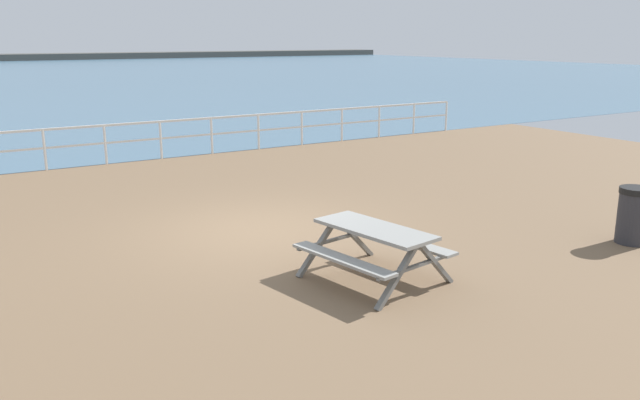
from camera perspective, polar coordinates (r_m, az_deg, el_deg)
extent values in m
cube|color=brown|center=(11.67, -5.13, -3.11)|extent=(30.00, 24.00, 0.20)
cube|color=white|center=(18.56, -16.18, 6.48)|extent=(23.00, 0.06, 0.06)
cube|color=white|center=(18.62, -16.08, 5.04)|extent=(23.00, 0.05, 0.05)
cylinder|color=white|center=(18.15, -23.06, 4.06)|extent=(0.07, 0.07, 1.05)
cylinder|color=white|center=(18.44, -18.36, 4.62)|extent=(0.07, 0.07, 1.05)
cylinder|color=white|center=(18.85, -13.83, 5.12)|extent=(0.07, 0.07, 1.05)
cylinder|color=white|center=(19.37, -9.51, 5.57)|extent=(0.07, 0.07, 1.05)
cylinder|color=white|center=(20.00, -5.43, 5.97)|extent=(0.07, 0.07, 1.05)
cylinder|color=white|center=(20.72, -1.62, 6.31)|extent=(0.07, 0.07, 1.05)
cylinder|color=white|center=(21.53, 1.93, 6.61)|extent=(0.07, 0.07, 1.05)
cylinder|color=white|center=(22.41, 5.22, 6.86)|extent=(0.07, 0.07, 1.05)
cylinder|color=white|center=(23.36, 8.24, 7.07)|extent=(0.07, 0.07, 1.05)
cylinder|color=white|center=(24.37, 11.03, 7.24)|extent=(0.07, 0.07, 1.05)
cube|color=gray|center=(9.08, 4.83, -2.56)|extent=(0.99, 1.89, 0.05)
cube|color=gray|center=(8.76, 1.96, -5.22)|extent=(0.56, 1.82, 0.04)
cube|color=gray|center=(9.61, 7.35, -3.56)|extent=(0.56, 1.82, 0.04)
cube|color=slate|center=(9.48, -0.21, -4.16)|extent=(0.79, 0.21, 0.79)
cube|color=slate|center=(9.97, 3.04, -3.25)|extent=(0.79, 0.21, 0.79)
cube|color=slate|center=(9.71, 1.46, -3.44)|extent=(1.49, 0.31, 0.04)
cube|color=slate|center=(8.44, 6.84, -6.62)|extent=(0.79, 0.21, 0.79)
cube|color=slate|center=(8.98, 10.05, -5.44)|extent=(0.79, 0.21, 0.79)
cube|color=slate|center=(8.69, 8.51, -5.74)|extent=(1.49, 0.31, 0.04)
cylinder|color=#2D2D33|center=(11.97, 25.86, -1.46)|extent=(0.52, 0.52, 0.85)
cylinder|color=black|center=(11.86, 26.10, 0.75)|extent=(0.55, 0.55, 0.10)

